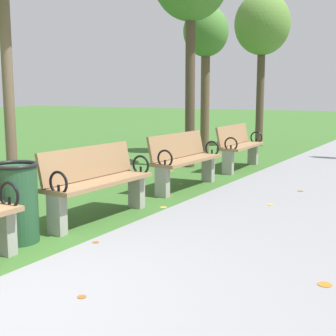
% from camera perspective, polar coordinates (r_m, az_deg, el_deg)
% --- Properties ---
extents(park_bench_2, '(0.52, 1.61, 0.90)m').
position_cam_1_polar(park_bench_2, '(5.87, -8.53, -1.52)').
color(park_bench_2, '#93704C').
rests_on(park_bench_2, ground).
extents(park_bench_3, '(0.52, 1.61, 0.90)m').
position_cam_1_polar(park_bench_3, '(7.70, 1.99, 1.09)').
color(park_bench_3, '#93704C').
rests_on(park_bench_3, ground).
extents(park_bench_4, '(0.53, 1.62, 0.90)m').
position_cam_1_polar(park_bench_4, '(9.80, 8.56, 2.70)').
color(park_bench_4, '#93704C').
rests_on(park_bench_4, ground).
extents(tree_4, '(1.14, 1.14, 3.71)m').
position_cam_1_polar(tree_4, '(12.37, 4.58, 15.48)').
color(tree_4, brown).
rests_on(tree_4, ground).
extents(tree_5, '(1.59, 1.59, 4.38)m').
position_cam_1_polar(tree_5, '(14.41, 11.28, 16.40)').
color(tree_5, '#4C3D2D').
rests_on(tree_5, ground).
extents(trash_bin, '(0.48, 0.48, 0.84)m').
position_cam_1_polar(trash_bin, '(5.17, -17.80, -3.97)').
color(trash_bin, '#234C2D').
rests_on(trash_bin, ground).
extents(scattered_leaves, '(5.40, 8.94, 0.02)m').
position_cam_1_polar(scattered_leaves, '(6.39, 3.20, -4.89)').
color(scattered_leaves, '#93511E').
rests_on(scattered_leaves, ground).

